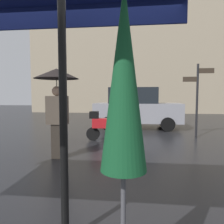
# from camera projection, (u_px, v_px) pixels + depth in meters

# --- Properties ---
(ground_plane) EXTENTS (60.00, 60.00, 0.00)m
(ground_plane) POSITION_uv_depth(u_px,v_px,m) (79.00, 208.00, 2.93)
(ground_plane) COLOR black
(folded_patio_umbrella_near) EXTENTS (0.36, 0.36, 2.29)m
(folded_patio_umbrella_near) POSITION_uv_depth(u_px,v_px,m) (124.00, 92.00, 1.41)
(folded_patio_umbrella_near) COLOR black
(folded_patio_umbrella_near) RESTS_ON ground
(pedestrian_with_umbrella) EXTENTS (1.08, 1.08, 2.19)m
(pedestrian_with_umbrella) POSITION_uv_depth(u_px,v_px,m) (57.00, 88.00, 5.13)
(pedestrian_with_umbrella) COLOR #2A241E
(pedestrian_with_umbrella) RESTS_ON ground
(parked_scooter) EXTENTS (1.34, 0.32, 1.23)m
(parked_scooter) POSITION_uv_depth(u_px,v_px,m) (104.00, 125.00, 7.27)
(parked_scooter) COLOR black
(parked_scooter) RESTS_ON ground
(parked_car_left) EXTENTS (4.02, 1.82, 1.92)m
(parked_car_left) POSITION_uv_depth(u_px,v_px,m) (136.00, 108.00, 10.11)
(parked_car_left) COLOR gray
(parked_car_left) RESTS_ON ground
(street_signpost) EXTENTS (1.08, 0.08, 2.69)m
(street_signpost) POSITION_uv_depth(u_px,v_px,m) (197.00, 93.00, 7.75)
(street_signpost) COLOR black
(street_signpost) RESTS_ON ground
(building_block) EXTENTS (17.93, 2.60, 12.56)m
(building_block) POSITION_uv_depth(u_px,v_px,m) (129.00, 44.00, 19.66)
(building_block) COLOR gray
(building_block) RESTS_ON ground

